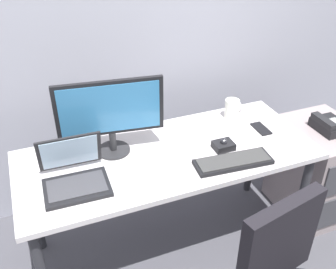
# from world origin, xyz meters

# --- Properties ---
(ground_plane) EXTENTS (8.00, 8.00, 0.00)m
(ground_plane) POSITION_xyz_m (0.00, 0.00, 0.00)
(ground_plane) COLOR #45454B
(desk) EXTENTS (1.62, 0.67, 0.71)m
(desk) POSITION_xyz_m (0.00, 0.00, 0.63)
(desk) COLOR silver
(desk) RESTS_ON ground
(file_cabinet) EXTENTS (0.42, 0.53, 0.66)m
(file_cabinet) POSITION_xyz_m (1.05, -0.05, 0.33)
(file_cabinet) COLOR gray
(file_cabinet) RESTS_ON ground
(desk_phone) EXTENTS (0.17, 0.20, 0.09)m
(desk_phone) POSITION_xyz_m (1.04, -0.07, 0.69)
(desk_phone) COLOR black
(desk_phone) RESTS_ON file_cabinet
(monitor_main) EXTENTS (0.56, 0.18, 0.42)m
(monitor_main) POSITION_xyz_m (-0.27, 0.13, 0.96)
(monitor_main) COLOR #262628
(monitor_main) RESTS_ON desk
(keyboard) EXTENTS (0.42, 0.17, 0.03)m
(keyboard) POSITION_xyz_m (0.28, -0.21, 0.72)
(keyboard) COLOR black
(keyboard) RESTS_ON desk
(laptop) EXTENTS (0.32, 0.30, 0.23)m
(laptop) POSITION_xyz_m (-0.51, -0.07, 0.76)
(laptop) COLOR black
(laptop) RESTS_ON desk
(trackball_mouse) EXTENTS (0.11, 0.09, 0.07)m
(trackball_mouse) POSITION_xyz_m (0.30, -0.07, 0.73)
(trackball_mouse) COLOR black
(trackball_mouse) RESTS_ON desk
(coffee_mug) EXTENTS (0.10, 0.09, 0.12)m
(coffee_mug) POSITION_xyz_m (0.52, 0.22, 0.77)
(coffee_mug) COLOR silver
(coffee_mug) RESTS_ON desk
(paper_notepad) EXTENTS (0.19, 0.23, 0.01)m
(paper_notepad) POSITION_xyz_m (-0.02, -0.19, 0.72)
(paper_notepad) COLOR white
(paper_notepad) RESTS_ON desk
(cell_phone) EXTENTS (0.07, 0.14, 0.01)m
(cell_phone) POSITION_xyz_m (0.61, 0.02, 0.72)
(cell_phone) COLOR black
(cell_phone) RESTS_ON desk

